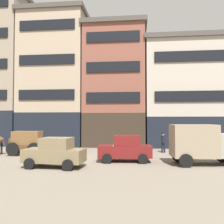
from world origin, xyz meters
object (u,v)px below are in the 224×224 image
at_px(cargo_wagon, 27,141).
at_px(sedan_dark, 125,148).
at_px(sedan_parked_curb, 55,152).
at_px(delivery_truck_near, 202,143).
at_px(pedestrian_officer, 163,142).

relative_size(cargo_wagon, sedan_dark, 0.77).
bearing_deg(cargo_wagon, sedan_parked_curb, -48.65).
height_order(delivery_truck_near, pedestrian_officer, delivery_truck_near).
bearing_deg(cargo_wagon, pedestrian_officer, 13.14).
bearing_deg(sedan_dark, sedan_parked_curb, -149.64).
distance_m(delivery_truck_near, sedan_dark, 5.14).
relative_size(delivery_truck_near, sedan_parked_curb, 1.17).
relative_size(sedan_dark, pedestrian_officer, 2.11).
height_order(sedan_dark, pedestrian_officer, sedan_dark).
xyz_separation_m(delivery_truck_near, pedestrian_officer, (-1.92, 5.52, -0.44)).
bearing_deg(sedan_dark, cargo_wagon, 165.31).
height_order(cargo_wagon, sedan_dark, cargo_wagon).
relative_size(delivery_truck_near, pedestrian_officer, 2.49).
bearing_deg(sedan_dark, delivery_truck_near, -7.33).
relative_size(delivery_truck_near, sedan_dark, 1.18).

